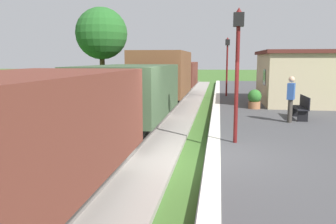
# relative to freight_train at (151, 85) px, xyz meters

# --- Properties ---
(ground_plane) EXTENTS (160.00, 160.00, 0.00)m
(ground_plane) POSITION_rel_freight_train_xyz_m (2.40, -6.29, -1.48)
(ground_plane) COLOR #3D6628
(platform_slab) EXTENTS (6.00, 60.00, 0.25)m
(platform_slab) POSITION_rel_freight_train_xyz_m (5.60, -6.29, -1.36)
(platform_slab) COLOR #424244
(platform_slab) RESTS_ON ground
(platform_edge_stripe) EXTENTS (0.36, 60.00, 0.01)m
(platform_edge_stripe) POSITION_rel_freight_train_xyz_m (2.80, -6.29, -1.23)
(platform_edge_stripe) COLOR silver
(platform_edge_stripe) RESTS_ON platform_slab
(track_ballast) EXTENTS (3.80, 60.00, 0.12)m
(track_ballast) POSITION_rel_freight_train_xyz_m (-0.00, -6.29, -1.42)
(track_ballast) COLOR gray
(track_ballast) RESTS_ON ground
(rail_near) EXTENTS (0.07, 60.00, 0.14)m
(rail_near) POSITION_rel_freight_train_xyz_m (0.72, -6.29, -1.29)
(rail_near) COLOR slate
(rail_near) RESTS_ON track_ballast
(rail_far) EXTENTS (0.07, 60.00, 0.14)m
(rail_far) POSITION_rel_freight_train_xyz_m (-0.72, -6.29, -1.29)
(rail_far) COLOR slate
(rail_far) RESTS_ON track_ballast
(freight_train) EXTENTS (2.50, 26.00, 2.72)m
(freight_train) POSITION_rel_freight_train_xyz_m (0.00, 0.00, 0.00)
(freight_train) COLOR brown
(freight_train) RESTS_ON rail_near
(station_hut) EXTENTS (3.50, 5.80, 2.78)m
(station_hut) POSITION_rel_freight_train_xyz_m (6.80, 4.57, 0.17)
(station_hut) COLOR tan
(station_hut) RESTS_ON platform_slab
(bench_near_hut) EXTENTS (0.42, 1.50, 0.91)m
(bench_near_hut) POSITION_rel_freight_train_xyz_m (6.13, -0.65, -0.76)
(bench_near_hut) COLOR black
(bench_near_hut) RESTS_ON platform_slab
(person_waiting) EXTENTS (0.35, 0.44, 1.71)m
(person_waiting) POSITION_rel_freight_train_xyz_m (5.55, -1.46, -0.30)
(person_waiting) COLOR #38332D
(person_waiting) RESTS_ON platform_slab
(potted_planter) EXTENTS (0.64, 0.64, 0.92)m
(potted_planter) POSITION_rel_freight_train_xyz_m (4.60, 2.04, -0.76)
(potted_planter) COLOR #9E6642
(potted_planter) RESTS_ON platform_slab
(lamp_post_near) EXTENTS (0.28, 0.28, 3.70)m
(lamp_post_near) POSITION_rel_freight_train_xyz_m (3.39, -4.98, 1.32)
(lamp_post_near) COLOR #591414
(lamp_post_near) RESTS_ON platform_slab
(lamp_post_far) EXTENTS (0.28, 0.28, 3.70)m
(lamp_post_far) POSITION_rel_freight_train_xyz_m (3.39, 7.64, 1.32)
(lamp_post_far) COLOR #591414
(lamp_post_far) RESTS_ON platform_slab
(tree_trackside_far) EXTENTS (2.86, 2.86, 5.43)m
(tree_trackside_far) POSITION_rel_freight_train_xyz_m (-3.61, 4.12, 2.49)
(tree_trackside_far) COLOR #4C3823
(tree_trackside_far) RESTS_ON ground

